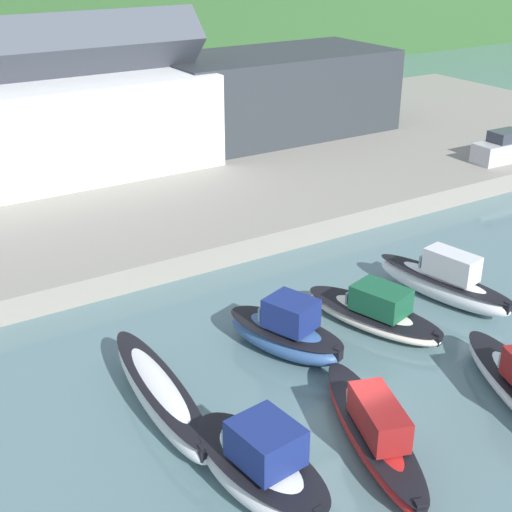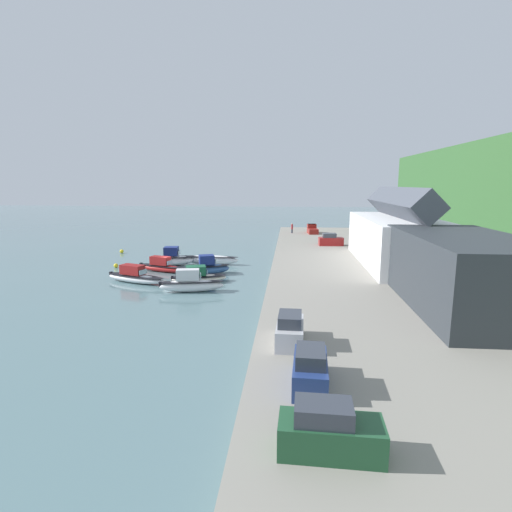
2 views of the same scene
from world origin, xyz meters
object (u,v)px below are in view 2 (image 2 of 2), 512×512
(moored_boat_0, at_px, (211,260))
(moored_boat_3, at_px, (191,284))
(moored_boat_1, at_px, (208,267))
(parked_car_3, at_px, (310,369))
(parked_car_2, at_px, (290,330))
(parked_car_1, at_px, (329,432))
(moored_boat_2, at_px, (198,276))
(mooring_buoy_0, at_px, (122,251))
(mooring_buoy_1, at_px, (116,266))
(parked_car_0, at_px, (331,240))
(moored_boat_6, at_px, (135,276))
(person_on_quay, at_px, (292,228))
(pickup_truck_0, at_px, (312,229))
(moored_boat_5, at_px, (162,266))
(moored_boat_4, at_px, (173,258))

(moored_boat_0, relative_size, moored_boat_3, 1.14)
(moored_boat_1, relative_size, parked_car_3, 1.42)
(moored_boat_1, relative_size, parked_car_2, 1.43)
(moored_boat_1, height_order, parked_car_1, parked_car_1)
(moored_boat_2, relative_size, mooring_buoy_0, 10.85)
(moored_boat_3, height_order, parked_car_1, parked_car_1)
(parked_car_2, distance_m, mooring_buoy_1, 38.25)
(moored_boat_3, height_order, parked_car_0, parked_car_0)
(moored_boat_6, height_order, parked_car_0, parked_car_0)
(parked_car_2, bearing_deg, moored_boat_2, 119.86)
(moored_boat_1, xyz_separation_m, moored_boat_6, (5.44, -8.06, -0.17))
(moored_boat_3, xyz_separation_m, person_on_quay, (-44.83, 11.44, 1.44))
(moored_boat_0, distance_m, moored_boat_1, 6.32)
(moored_boat_1, bearing_deg, moored_boat_2, -23.67)
(parked_car_1, bearing_deg, pickup_truck_0, 179.70)
(moored_boat_5, height_order, pickup_truck_0, pickup_truck_0)
(parked_car_1, bearing_deg, moored_boat_6, -144.74)
(moored_boat_3, xyz_separation_m, mooring_buoy_0, (-23.77, -18.29, -0.61))
(moored_boat_0, bearing_deg, moored_boat_1, 12.04)
(moored_boat_3, bearing_deg, moored_boat_1, 168.44)
(moored_boat_5, distance_m, pickup_truck_0, 41.71)
(mooring_buoy_0, bearing_deg, parked_car_2, 35.93)
(moored_boat_6, xyz_separation_m, parked_car_2, (20.46, 19.05, 1.43))
(moored_boat_6, xyz_separation_m, parked_car_3, (26.17, 20.15, 1.43))
(parked_car_3, distance_m, mooring_buoy_0, 55.51)
(moored_boat_6, xyz_separation_m, mooring_buoy_1, (-8.28, -6.12, -0.46))
(mooring_buoy_1, bearing_deg, parked_car_0, 115.96)
(parked_car_1, relative_size, mooring_buoy_1, 6.89)
(moored_boat_4, xyz_separation_m, parked_car_3, (36.94, 18.51, 1.19))
(moored_boat_3, height_order, moored_boat_4, moored_boat_4)
(moored_boat_5, bearing_deg, mooring_buoy_0, -120.83)
(parked_car_1, height_order, person_on_quay, parked_car_1)
(person_on_quay, bearing_deg, moored_boat_3, -14.31)
(mooring_buoy_1, bearing_deg, parked_car_1, 33.84)
(parked_car_3, bearing_deg, moored_boat_3, 121.33)
(pickup_truck_0, height_order, person_on_quay, person_on_quay)
(moored_boat_2, height_order, moored_boat_3, moored_boat_3)
(moored_boat_2, distance_m, parked_car_2, 24.20)
(parked_car_0, bearing_deg, mooring_buoy_1, -67.58)
(parked_car_1, bearing_deg, moored_boat_5, -151.01)
(moored_boat_2, bearing_deg, parked_car_1, 5.36)
(moored_boat_2, relative_size, moored_boat_4, 1.19)
(mooring_buoy_0, bearing_deg, moored_boat_4, 52.01)
(moored_boat_0, relative_size, moored_boat_2, 1.18)
(moored_boat_2, bearing_deg, parked_car_3, 8.38)
(moored_boat_5, height_order, parked_car_2, parked_car_2)
(moored_boat_4, height_order, person_on_quay, person_on_quay)
(moored_boat_5, bearing_deg, pickup_truck_0, 166.30)
(parked_car_1, bearing_deg, mooring_buoy_1, -144.02)
(moored_boat_1, height_order, moored_boat_5, moored_boat_1)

